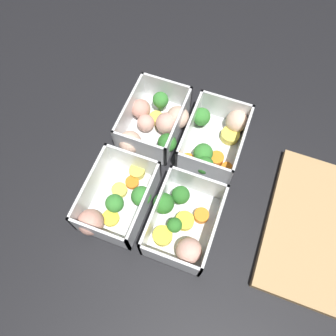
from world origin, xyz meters
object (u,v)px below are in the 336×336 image
at_px(container_near_left, 155,123).
at_px(container_far_left, 215,139).
at_px(container_near_right, 116,202).
at_px(container_far_right, 181,223).

relative_size(container_near_left, container_far_left, 1.06).
bearing_deg(container_near_right, container_far_left, 145.56).
xyz_separation_m(container_near_left, container_far_right, (0.18, 0.12, -0.00)).
bearing_deg(container_far_left, container_near_left, -86.81).
height_order(container_near_left, container_far_left, same).
bearing_deg(container_near_left, container_far_right, 33.81).
distance_m(container_near_right, container_far_left, 0.24).
bearing_deg(container_far_right, container_near_right, -87.42).
bearing_deg(container_near_left, container_near_right, -1.76).
xyz_separation_m(container_far_left, container_far_right, (0.19, -0.01, 0.00)).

